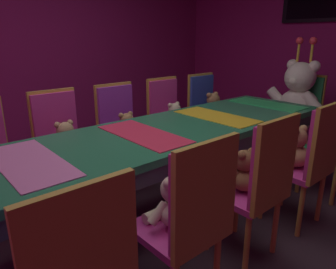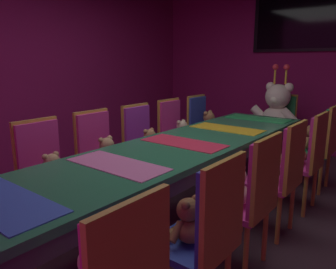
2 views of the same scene
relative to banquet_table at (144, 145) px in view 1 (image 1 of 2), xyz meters
name	(u,v)px [view 1 (image 1 of 2)]	position (x,y,z in m)	size (l,w,h in m)	color
ground_plane	(145,223)	(0.00, 0.00, -0.66)	(7.90, 7.90, 0.00)	#3F2D38
wall_left	(18,38)	(-2.60, 0.00, 0.74)	(0.12, 6.40, 2.80)	#8C1959
banquet_table	(144,145)	(0.00, 0.00, 0.00)	(0.90, 3.79, 0.75)	#26724C
chair_left_2	(59,135)	(-0.84, -0.29, -0.06)	(0.42, 0.41, 0.98)	#CC338C
teddy_left_2	(66,140)	(-0.69, -0.29, -0.08)	(0.24, 0.31, 0.29)	tan
chair_left_3	(119,124)	(-0.82, 0.31, -0.06)	(0.42, 0.41, 0.98)	purple
teddy_left_3	(127,129)	(-0.67, 0.31, -0.08)	(0.23, 0.29, 0.27)	#9E7247
chair_left_4	(166,113)	(-0.84, 0.95, -0.06)	(0.42, 0.41, 0.98)	#CC338C
teddy_left_4	(175,117)	(-0.70, 0.95, -0.08)	(0.23, 0.30, 0.28)	beige
chair_left_5	(204,106)	(-0.83, 1.56, -0.06)	(0.42, 0.41, 0.98)	#2D47B2
teddy_left_5	(213,108)	(-0.68, 1.56, -0.06)	(0.27, 0.34, 0.32)	#9E7247
teddy_right_1	(61,261)	(0.70, -0.93, -0.08)	(0.22, 0.29, 0.27)	brown
chair_right_2	(193,213)	(0.82, -0.31, -0.06)	(0.42, 0.41, 0.98)	#CC338C
teddy_right_2	(173,204)	(0.68, -0.31, -0.08)	(0.24, 0.31, 0.29)	beige
chair_right_3	(262,178)	(0.82, 0.29, -0.06)	(0.42, 0.41, 0.98)	#CC338C
teddy_right_3	(243,173)	(0.67, 0.29, -0.08)	(0.23, 0.30, 0.28)	brown
chair_right_4	(313,154)	(0.84, 0.91, -0.06)	(0.42, 0.41, 0.98)	#CC338C
teddy_right_4	(294,149)	(0.69, 0.91, -0.06)	(0.27, 0.34, 0.32)	#9E7247
teddy_right_5	(328,133)	(0.67, 1.57, -0.07)	(0.24, 0.31, 0.30)	olive
throne_chair	(303,107)	(0.00, 2.44, -0.06)	(0.41, 0.42, 0.98)	#268C4C
king_teddy_bear	(298,95)	(0.00, 2.26, 0.11)	(0.74, 0.58, 0.96)	silver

